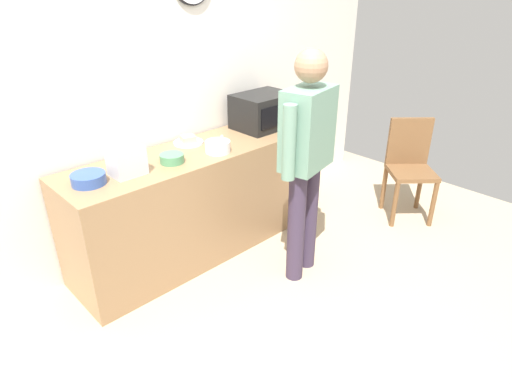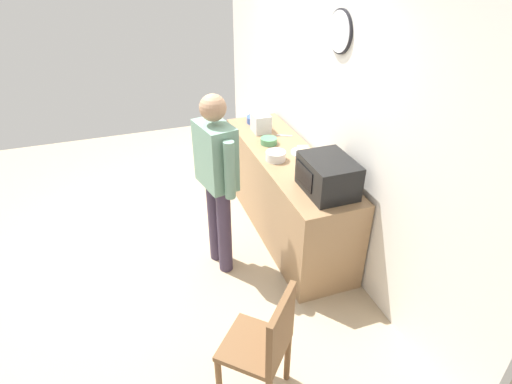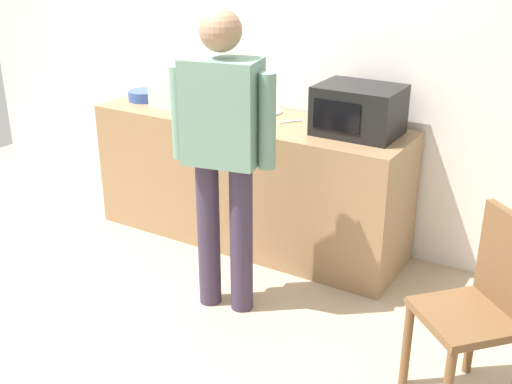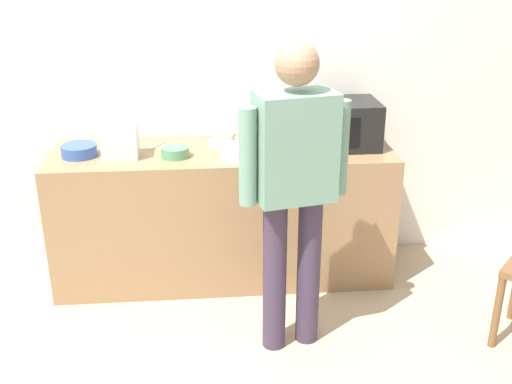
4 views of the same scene
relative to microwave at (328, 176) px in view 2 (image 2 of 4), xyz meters
name	(u,v)px [view 2 (image 2 of 4)]	position (x,y,z in m)	size (l,w,h in m)	color
ground_plane	(171,238)	(-0.97, -1.27, -1.05)	(6.00, 6.00, 0.00)	tan
back_wall	(315,104)	(-0.97, 0.33, 0.26)	(5.40, 0.13, 2.60)	silver
kitchen_counter	(285,193)	(-0.76, -0.05, -0.60)	(2.20, 0.62, 0.90)	#93704C
microwave	(328,176)	(0.00, 0.00, 0.00)	(0.50, 0.39, 0.30)	black
sandwich_plate	(303,151)	(-0.73, 0.12, -0.13)	(0.24, 0.24, 0.07)	white
salad_bowl	(256,120)	(-1.66, -0.06, -0.11)	(0.22, 0.22, 0.07)	#33519E
cereal_bowl	(276,156)	(-0.68, -0.20, -0.11)	(0.19, 0.19, 0.09)	white
mixing_bowl	(269,141)	(-1.06, -0.13, -0.12)	(0.18, 0.18, 0.06)	#4C8E60
toaster	(261,123)	(-1.39, -0.10, -0.05)	(0.22, 0.18, 0.20)	silver
fork_utensil	(284,136)	(-1.19, 0.10, -0.15)	(0.17, 0.02, 0.01)	silver
spoon_utensil	(304,166)	(-0.47, 0.01, -0.15)	(0.17, 0.02, 0.01)	silver
person_standing	(217,173)	(-0.42, -0.85, -0.04)	(0.58, 0.32, 1.71)	#382D43
wooden_chair	(265,344)	(1.03, -0.94, -0.52)	(0.57, 0.57, 0.94)	brown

